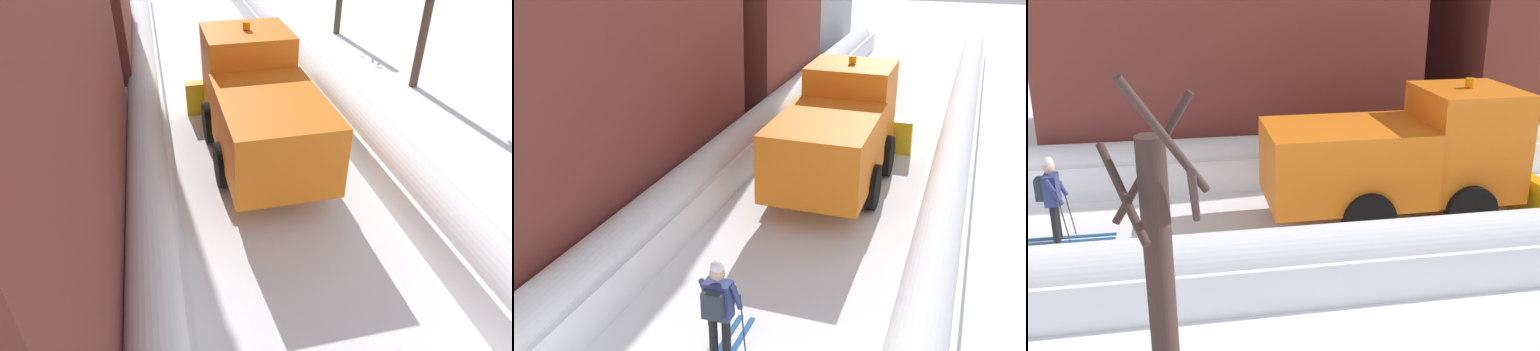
{
  "view_description": "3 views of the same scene",
  "coord_description": "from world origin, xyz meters",
  "views": [
    {
      "loc": [
        -2.34,
        -0.41,
        6.3
      ],
      "look_at": [
        -0.7,
        6.84,
        1.29
      ],
      "focal_mm": 31.99,
      "sensor_mm": 36.0,
      "label": 1
    },
    {
      "loc": [
        3.14,
        -4.69,
        6.43
      ],
      "look_at": [
        -0.8,
        6.65,
        1.33
      ],
      "focal_mm": 42.42,
      "sensor_mm": 36.0,
      "label": 2
    },
    {
      "loc": [
        11.49,
        4.92,
        5.22
      ],
      "look_at": [
        -0.75,
        7.14,
        0.91
      ],
      "focal_mm": 41.13,
      "sensor_mm": 36.0,
      "label": 3
    }
  ],
  "objects": [
    {
      "name": "ground_plane",
      "position": [
        0.0,
        10.0,
        0.0
      ],
      "size": [
        80.0,
        80.0,
        0.0
      ],
      "primitive_type": "plane",
      "color": "white"
    },
    {
      "name": "snowbank_right",
      "position": [
        2.82,
        10.0,
        0.58
      ],
      "size": [
        1.1,
        36.0,
        1.23
      ],
      "color": "white",
      "rests_on": "ground"
    },
    {
      "name": "snowbank_left",
      "position": [
        -2.82,
        10.0,
        0.62
      ],
      "size": [
        1.1,
        36.0,
        1.3
      ],
      "color": "white",
      "rests_on": "ground"
    },
    {
      "name": "skier",
      "position": [
        -0.12,
        2.3,
        1.0
      ],
      "size": [
        0.62,
        1.8,
        1.81
      ],
      "color": "black",
      "rests_on": "ground"
    },
    {
      "name": "traffic_light_pole",
      "position": [
        -3.8,
        4.21,
        2.97
      ],
      "size": [
        0.28,
        0.42,
        4.23
      ],
      "color": "black",
      "rests_on": "ground"
    },
    {
      "name": "plow_truck",
      "position": [
        -0.01,
        9.66,
        1.48
      ],
      "size": [
        3.2,
        5.98,
        3.12
      ],
      "color": "orange",
      "rests_on": "ground"
    }
  ]
}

